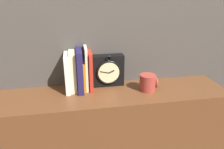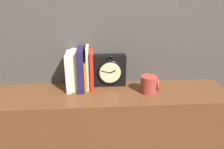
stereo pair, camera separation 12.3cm
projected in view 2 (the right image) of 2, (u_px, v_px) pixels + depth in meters
The scene contains 9 objects.
wall_back at pixel (110, 18), 1.30m from camera, with size 6.00×0.05×2.60m.
clock at pixel (110, 71), 1.34m from camera, with size 0.19×0.08×0.20m.
book_slot0_white at pixel (69, 71), 1.28m from camera, with size 0.03×0.15×0.22m.
book_slot1_cream at pixel (75, 70), 1.29m from camera, with size 0.04×0.13×0.23m.
book_slot2_navy at pixel (81, 69), 1.28m from camera, with size 0.03×0.16×0.25m.
book_slot3_orange at pixel (86, 74), 1.31m from camera, with size 0.01×0.13×0.17m.
book_slot4_cream at pixel (88, 67), 1.30m from camera, with size 0.02×0.12×0.26m.
book_slot5_red at pixel (92, 70), 1.30m from camera, with size 0.02×0.13×0.23m.
mug at pixel (149, 84), 1.27m from camera, with size 0.10×0.10×0.10m.
Camera 2 is at (-0.08, -1.14, 1.47)m, focal length 35.00 mm.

